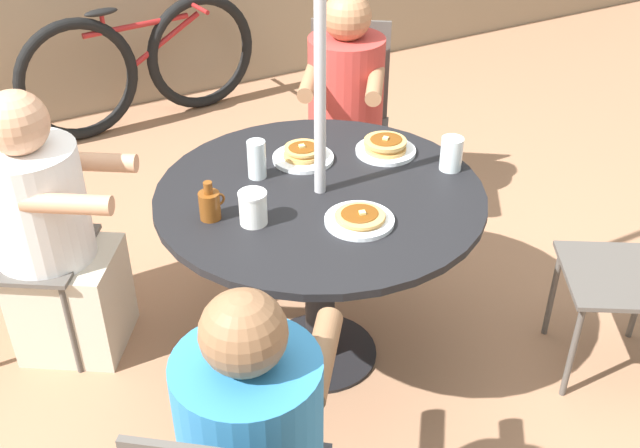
% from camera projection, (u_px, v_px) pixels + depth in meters
% --- Properties ---
extents(ground_plane, '(12.00, 12.00, 0.00)m').
position_uv_depth(ground_plane, '(320.00, 353.00, 3.00)').
color(ground_plane, '#9E7051').
extents(patio_table, '(1.15, 1.15, 0.76)m').
position_uv_depth(patio_table, '(320.00, 223.00, 2.66)').
color(patio_table, black).
rests_on(patio_table, ground).
extents(umbrella_pole, '(0.04, 0.04, 2.16)m').
position_uv_depth(umbrella_pole, '(320.00, 105.00, 2.41)').
color(umbrella_pole, '#ADADB2').
rests_on(umbrella_pole, ground).
extents(patio_chair_north, '(0.56, 0.56, 0.94)m').
position_uv_depth(patio_chair_north, '(348.00, 109.00, 3.70)').
color(patio_chair_north, '#514C47').
rests_on(patio_chair_north, ground).
extents(diner_north, '(0.57, 0.60, 1.15)m').
position_uv_depth(diner_north, '(345.00, 125.00, 3.55)').
color(diner_north, gray).
rests_on(diner_north, ground).
extents(patio_chair_east, '(0.56, 0.56, 0.94)m').
position_uv_depth(patio_chair_east, '(4.00, 232.00, 2.79)').
color(patio_chair_east, '#514C47').
rests_on(patio_chair_east, ground).
extents(diner_east, '(0.60, 0.56, 1.09)m').
position_uv_depth(diner_east, '(52.00, 241.00, 2.79)').
color(diner_east, beige).
rests_on(diner_east, ground).
extents(pancake_plate_a, '(0.23, 0.23, 0.07)m').
position_uv_depth(pancake_plate_a, '(385.00, 147.00, 2.80)').
color(pancake_plate_a, white).
rests_on(pancake_plate_a, patio_table).
extents(pancake_plate_b, '(0.23, 0.23, 0.06)m').
position_uv_depth(pancake_plate_b, '(303.00, 155.00, 2.76)').
color(pancake_plate_b, white).
rests_on(pancake_plate_b, patio_table).
extents(pancake_plate_c, '(0.23, 0.23, 0.05)m').
position_uv_depth(pancake_plate_c, '(360.00, 219.00, 2.41)').
color(pancake_plate_c, white).
rests_on(pancake_plate_c, patio_table).
extents(syrup_bottle, '(0.09, 0.07, 0.13)m').
position_uv_depth(syrup_bottle, '(210.00, 204.00, 2.41)').
color(syrup_bottle, brown).
rests_on(syrup_bottle, patio_table).
extents(coffee_cup, '(0.09, 0.09, 0.11)m').
position_uv_depth(coffee_cup, '(253.00, 208.00, 2.38)').
color(coffee_cup, white).
rests_on(coffee_cup, patio_table).
extents(drinking_glass_a, '(0.07, 0.07, 0.14)m').
position_uv_depth(drinking_glass_a, '(257.00, 159.00, 2.63)').
color(drinking_glass_a, silver).
rests_on(drinking_glass_a, patio_table).
extents(drinking_glass_b, '(0.08, 0.08, 0.12)m').
position_uv_depth(drinking_glass_b, '(451.00, 154.00, 2.68)').
color(drinking_glass_b, silver).
rests_on(drinking_glass_b, patio_table).
extents(bicycle, '(1.55, 0.44, 0.76)m').
position_uv_depth(bicycle, '(142.00, 65.00, 4.59)').
color(bicycle, black).
rests_on(bicycle, ground).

